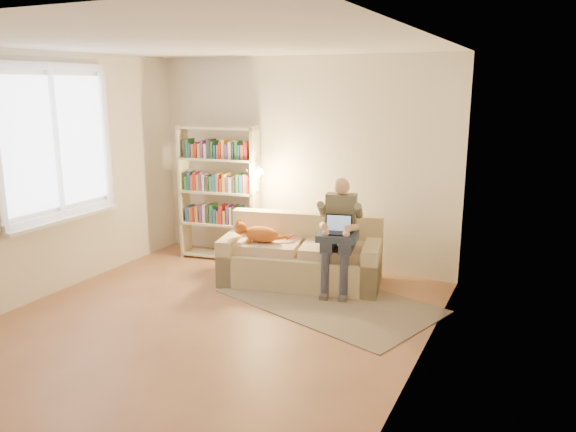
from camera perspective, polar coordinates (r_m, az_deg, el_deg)
The scene contains 13 objects.
floor at distance 5.54m, azimuth -8.41°, elevation -10.94°, with size 4.50×4.50×0.00m, color #926142.
ceiling at distance 5.07m, azimuth -9.43°, elevation 16.95°, with size 4.00×4.50×0.02m, color white.
wall_left at distance 6.48m, azimuth -23.74°, elevation 3.63°, with size 0.02×4.50×2.60m, color silver.
wall_right at distance 4.37m, azimuth 13.39°, elevation 0.24°, with size 0.02×4.50×2.60m, color silver.
wall_back at distance 7.10m, azimuth 1.36°, elevation 5.49°, with size 4.00×0.02×2.60m, color silver.
window at distance 6.56m, azimuth -22.19°, elevation 4.54°, with size 0.12×1.52×1.69m.
sofa at distance 6.54m, azimuth 1.42°, elevation -4.38°, with size 1.93×1.17×0.77m.
person at distance 6.21m, azimuth 5.23°, elevation -1.23°, with size 0.43×0.59×1.25m.
cat at distance 6.44m, azimuth -2.61°, elevation -1.78°, with size 0.61×0.31×0.23m.
blanket at distance 6.13m, azimuth 4.42°, elevation -2.02°, with size 0.43×0.35×0.08m, color #293549.
laptop at distance 6.12m, azimuth 4.45°, elevation -1.22°, with size 0.33×0.28×0.26m.
bookshelf at distance 7.32m, azimuth -7.03°, elevation 2.99°, with size 1.19×0.41×1.75m.
rug at distance 6.06m, azimuth 4.22°, elevation -8.60°, with size 2.20×1.30×0.01m, color gray.
Camera 1 is at (2.86, -4.18, 2.25)m, focal length 35.00 mm.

